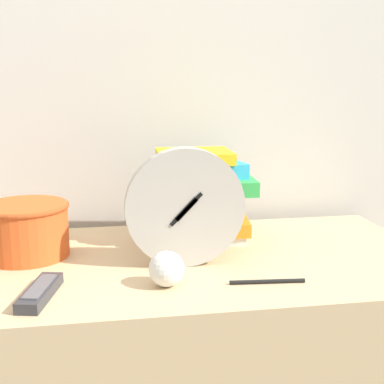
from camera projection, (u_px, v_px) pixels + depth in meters
The scene contains 7 objects.
wall_back at pixel (127, 51), 1.40m from camera, with size 6.00×0.04×2.40m.
desk_clock at pixel (185, 207), 1.10m from camera, with size 0.25×0.04×0.25m.
book_stack at pixel (200, 195), 1.28m from camera, with size 0.25×0.20×0.22m.
basket at pixel (26, 228), 1.17m from camera, with size 0.19×0.19×0.12m.
tv_remote at pixel (40, 292), 0.96m from camera, with size 0.07×0.16×0.02m.
crumpled_paper_ball at pixel (166, 269), 1.01m from camera, with size 0.07×0.07×0.07m.
pen at pixel (267, 281), 1.03m from camera, with size 0.15×0.02×0.01m.
Camera 1 is at (-0.07, -0.82, 1.13)m, focal length 50.00 mm.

